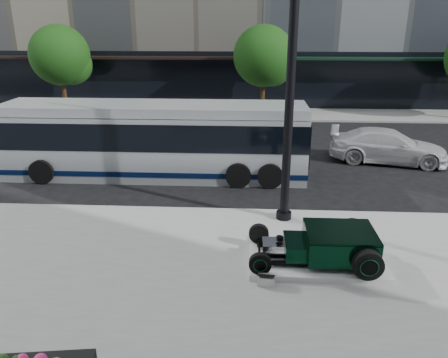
# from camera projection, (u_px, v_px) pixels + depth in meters

# --- Properties ---
(ground) EXTENTS (120.00, 120.00, 0.00)m
(ground) POSITION_uv_depth(u_px,v_px,m) (244.00, 190.00, 16.36)
(ground) COLOR black
(ground) RESTS_ON ground
(sidewalk_far) EXTENTS (70.00, 4.00, 0.12)m
(sidewalk_far) POSITION_uv_depth(u_px,v_px,m) (247.00, 114.00, 29.48)
(sidewalk_far) COLOR gray
(sidewalk_far) RESTS_ON ground
(street_trees) EXTENTS (29.80, 3.80, 5.70)m
(street_trees) POSITION_uv_depth(u_px,v_px,m) (266.00, 58.00, 27.28)
(street_trees) COLOR black
(street_trees) RESTS_ON sidewalk_far
(display_plinth) EXTENTS (3.40, 1.80, 0.15)m
(display_plinth) POSITION_uv_depth(u_px,v_px,m) (316.00, 261.00, 11.14)
(display_plinth) COLOR silver
(display_plinth) RESTS_ON sidewalk_near
(hot_rod) EXTENTS (3.22, 2.00, 0.81)m
(hot_rod) POSITION_uv_depth(u_px,v_px,m) (331.00, 244.00, 10.95)
(hot_rod) COLOR black
(hot_rod) RESTS_ON display_plinth
(info_plaque) EXTENTS (0.43, 0.35, 0.31)m
(info_plaque) POSITION_uv_depth(u_px,v_px,m) (266.00, 279.00, 10.27)
(info_plaque) COLOR silver
(info_plaque) RESTS_ON sidewalk_near
(lamppost) EXTENTS (0.48, 0.48, 8.71)m
(lamppost) POSITION_uv_depth(u_px,v_px,m) (290.00, 89.00, 12.37)
(lamppost) COLOR black
(lamppost) RESTS_ON sidewalk_near
(transit_bus) EXTENTS (12.12, 2.88, 2.92)m
(transit_bus) POSITION_uv_depth(u_px,v_px,m) (155.00, 139.00, 17.52)
(transit_bus) COLOR silver
(transit_bus) RESTS_ON ground
(white_sedan) EXTENTS (5.36, 3.03, 1.47)m
(white_sedan) POSITION_uv_depth(u_px,v_px,m) (388.00, 146.00, 19.39)
(white_sedan) COLOR silver
(white_sedan) RESTS_ON ground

